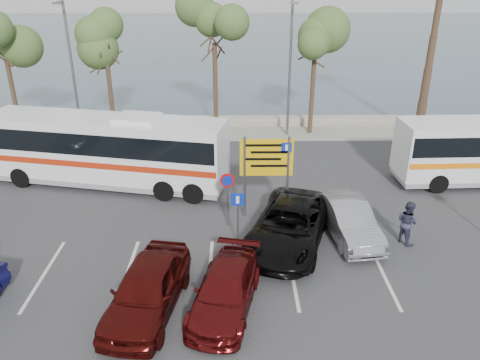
{
  "coord_description": "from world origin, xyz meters",
  "views": [
    {
      "loc": [
        -0.26,
        -14.62,
        9.77
      ],
      "look_at": [
        -0.09,
        3.0,
        1.79
      ],
      "focal_mm": 35.0,
      "sensor_mm": 36.0,
      "label": 1
    }
  ],
  "objects_px": {
    "car_maroon": "(225,290)",
    "pedestrian_far": "(407,222)",
    "car_red": "(147,289)",
    "suv_black": "(290,225)",
    "car_silver_b": "(349,220)",
    "coach_bus_left": "(106,153)",
    "direction_sign": "(266,164)",
    "street_lamp_right": "(290,64)",
    "street_lamp_left": "(71,64)"
  },
  "relations": [
    {
      "from": "coach_bus_left",
      "to": "suv_black",
      "type": "height_order",
      "value": "coach_bus_left"
    },
    {
      "from": "street_lamp_left",
      "to": "car_red",
      "type": "height_order",
      "value": "street_lamp_left"
    },
    {
      "from": "car_silver_b",
      "to": "pedestrian_far",
      "type": "relative_size",
      "value": 2.47
    },
    {
      "from": "car_red",
      "to": "suv_black",
      "type": "bearing_deg",
      "value": 48.56
    },
    {
      "from": "street_lamp_left",
      "to": "coach_bus_left",
      "type": "distance_m",
      "value": 8.37
    },
    {
      "from": "suv_black",
      "to": "direction_sign",
      "type": "bearing_deg",
      "value": 128.89
    },
    {
      "from": "car_red",
      "to": "suv_black",
      "type": "xyz_separation_m",
      "value": [
        4.8,
        3.88,
        -0.0
      ]
    },
    {
      "from": "direction_sign",
      "to": "car_silver_b",
      "type": "distance_m",
      "value": 4.0
    },
    {
      "from": "suv_black",
      "to": "pedestrian_far",
      "type": "relative_size",
      "value": 3.22
    },
    {
      "from": "street_lamp_right",
      "to": "coach_bus_left",
      "type": "relative_size",
      "value": 0.67
    },
    {
      "from": "suv_black",
      "to": "pedestrian_far",
      "type": "height_order",
      "value": "pedestrian_far"
    },
    {
      "from": "car_silver_b",
      "to": "pedestrian_far",
      "type": "distance_m",
      "value": 2.19
    },
    {
      "from": "car_maroon",
      "to": "direction_sign",
      "type": "bearing_deg",
      "value": 87.26
    },
    {
      "from": "coach_bus_left",
      "to": "car_silver_b",
      "type": "distance_m",
      "value": 11.85
    },
    {
      "from": "street_lamp_right",
      "to": "car_silver_b",
      "type": "relative_size",
      "value": 1.85
    },
    {
      "from": "coach_bus_left",
      "to": "pedestrian_far",
      "type": "distance_m",
      "value": 13.98
    },
    {
      "from": "car_maroon",
      "to": "street_lamp_right",
      "type": "bearing_deg",
      "value": 89.82
    },
    {
      "from": "street_lamp_left",
      "to": "car_silver_b",
      "type": "relative_size",
      "value": 1.85
    },
    {
      "from": "street_lamp_right",
      "to": "car_red",
      "type": "relative_size",
      "value": 1.73
    },
    {
      "from": "street_lamp_right",
      "to": "direction_sign",
      "type": "bearing_deg",
      "value": -100.94
    },
    {
      "from": "pedestrian_far",
      "to": "car_red",
      "type": "bearing_deg",
      "value": 83.64
    },
    {
      "from": "pedestrian_far",
      "to": "suv_black",
      "type": "bearing_deg",
      "value": 61.14
    },
    {
      "from": "street_lamp_left",
      "to": "car_red",
      "type": "distance_m",
      "value": 18.25
    },
    {
      "from": "car_red",
      "to": "pedestrian_far",
      "type": "bearing_deg",
      "value": 32.27
    },
    {
      "from": "street_lamp_left",
      "to": "car_maroon",
      "type": "xyz_separation_m",
      "value": [
        9.4,
        -16.3,
        -3.97
      ]
    },
    {
      "from": "street_lamp_left",
      "to": "car_maroon",
      "type": "height_order",
      "value": "street_lamp_left"
    },
    {
      "from": "car_maroon",
      "to": "suv_black",
      "type": "distance_m",
      "value": 4.47
    },
    {
      "from": "direction_sign",
      "to": "car_silver_b",
      "type": "bearing_deg",
      "value": -27.97
    },
    {
      "from": "car_maroon",
      "to": "pedestrian_far",
      "type": "xyz_separation_m",
      "value": [
        6.93,
        3.78,
        0.25
      ]
    },
    {
      "from": "direction_sign",
      "to": "suv_black",
      "type": "xyz_separation_m",
      "value": [
        0.8,
        -2.21,
        -1.64
      ]
    },
    {
      "from": "direction_sign",
      "to": "car_maroon",
      "type": "bearing_deg",
      "value": -105.02
    },
    {
      "from": "coach_bus_left",
      "to": "suv_black",
      "type": "xyz_separation_m",
      "value": [
        8.3,
        -5.51,
        -0.89
      ]
    },
    {
      "from": "coach_bus_left",
      "to": "car_maroon",
      "type": "relative_size",
      "value": 2.76
    },
    {
      "from": "car_silver_b",
      "to": "coach_bus_left",
      "type": "bearing_deg",
      "value": 147.5
    },
    {
      "from": "car_maroon",
      "to": "suv_black",
      "type": "height_order",
      "value": "suv_black"
    },
    {
      "from": "coach_bus_left",
      "to": "car_maroon",
      "type": "xyz_separation_m",
      "value": [
        5.9,
        -9.28,
        -1.06
      ]
    },
    {
      "from": "street_lamp_left",
      "to": "car_silver_b",
      "type": "xyz_separation_m",
      "value": [
        14.2,
        -12.02,
        -3.88
      ]
    },
    {
      "from": "direction_sign",
      "to": "coach_bus_left",
      "type": "height_order",
      "value": "coach_bus_left"
    },
    {
      "from": "direction_sign",
      "to": "car_maroon",
      "type": "relative_size",
      "value": 0.83
    },
    {
      "from": "direction_sign",
      "to": "suv_black",
      "type": "relative_size",
      "value": 0.63
    },
    {
      "from": "direction_sign",
      "to": "suv_black",
      "type": "height_order",
      "value": "direction_sign"
    },
    {
      "from": "car_silver_b",
      "to": "suv_black",
      "type": "bearing_deg",
      "value": -175.38
    },
    {
      "from": "coach_bus_left",
      "to": "pedestrian_far",
      "type": "bearing_deg",
      "value": -23.21
    },
    {
      "from": "pedestrian_far",
      "to": "coach_bus_left",
      "type": "bearing_deg",
      "value": 37.76
    },
    {
      "from": "car_red",
      "to": "street_lamp_right",
      "type": "bearing_deg",
      "value": 79.52
    },
    {
      "from": "street_lamp_right",
      "to": "car_maroon",
      "type": "distance_m",
      "value": 17.16
    },
    {
      "from": "car_red",
      "to": "pedestrian_far",
      "type": "xyz_separation_m",
      "value": [
        9.33,
        3.89,
        0.09
      ]
    },
    {
      "from": "coach_bus_left",
      "to": "direction_sign",
      "type": "bearing_deg",
      "value": -23.76
    },
    {
      "from": "direction_sign",
      "to": "pedestrian_far",
      "type": "height_order",
      "value": "direction_sign"
    },
    {
      "from": "street_lamp_left",
      "to": "pedestrian_far",
      "type": "relative_size",
      "value": 4.55
    }
  ]
}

